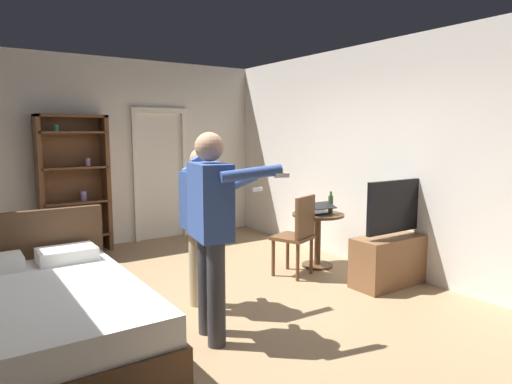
{
  "coord_description": "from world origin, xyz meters",
  "views": [
    {
      "loc": [
        -2.09,
        -3.66,
        1.74
      ],
      "look_at": [
        0.57,
        0.26,
        1.12
      ],
      "focal_mm": 31.95,
      "sensor_mm": 36.0,
      "label": 1
    }
  ],
  "objects_px": {
    "laptop": "(319,210)",
    "suitcase_dark": "(79,244)",
    "bookshelf": "(73,180)",
    "side_table": "(318,231)",
    "bed": "(46,320)",
    "tv_flatscreen": "(396,253)",
    "person_blue_shirt": "(212,220)",
    "wooden_chair": "(298,232)",
    "person_striped_shirt": "(203,218)",
    "bottle_on_table": "(331,204)"
  },
  "relations": [
    {
      "from": "laptop",
      "to": "tv_flatscreen",
      "type": "bearing_deg",
      "value": -70.75
    },
    {
      "from": "side_table",
      "to": "person_blue_shirt",
      "type": "xyz_separation_m",
      "value": [
        -2.15,
        -1.09,
        0.55
      ]
    },
    {
      "from": "tv_flatscreen",
      "to": "bottle_on_table",
      "type": "xyz_separation_m",
      "value": [
        -0.16,
        0.93,
        0.46
      ]
    },
    {
      "from": "side_table",
      "to": "laptop",
      "type": "distance_m",
      "value": 0.28
    },
    {
      "from": "suitcase_dark",
      "to": "bookshelf",
      "type": "bearing_deg",
      "value": 85.78
    },
    {
      "from": "tv_flatscreen",
      "to": "suitcase_dark",
      "type": "distance_m",
      "value": 4.12
    },
    {
      "from": "bookshelf",
      "to": "suitcase_dark",
      "type": "height_order",
      "value": "bookshelf"
    },
    {
      "from": "tv_flatscreen",
      "to": "wooden_chair",
      "type": "bearing_deg",
      "value": 132.46
    },
    {
      "from": "side_table",
      "to": "person_striped_shirt",
      "type": "bearing_deg",
      "value": -166.77
    },
    {
      "from": "person_blue_shirt",
      "to": "suitcase_dark",
      "type": "distance_m",
      "value": 3.2
    },
    {
      "from": "wooden_chair",
      "to": "suitcase_dark",
      "type": "relative_size",
      "value": 1.87
    },
    {
      "from": "side_table",
      "to": "suitcase_dark",
      "type": "distance_m",
      "value": 3.22
    },
    {
      "from": "person_blue_shirt",
      "to": "person_striped_shirt",
      "type": "relative_size",
      "value": 1.09
    },
    {
      "from": "wooden_chair",
      "to": "bookshelf",
      "type": "bearing_deg",
      "value": 126.27
    },
    {
      "from": "laptop",
      "to": "person_striped_shirt",
      "type": "bearing_deg",
      "value": -167.8
    },
    {
      "from": "suitcase_dark",
      "to": "person_striped_shirt",
      "type": "bearing_deg",
      "value": -70.35
    },
    {
      "from": "bookshelf",
      "to": "suitcase_dark",
      "type": "distance_m",
      "value": 0.99
    },
    {
      "from": "bookshelf",
      "to": "wooden_chair",
      "type": "distance_m",
      "value": 3.36
    },
    {
      "from": "bed",
      "to": "bookshelf",
      "type": "bearing_deg",
      "value": 73.53
    },
    {
      "from": "bottle_on_table",
      "to": "laptop",
      "type": "bearing_deg",
      "value": 167.97
    },
    {
      "from": "laptop",
      "to": "bottle_on_table",
      "type": "distance_m",
      "value": 0.19
    },
    {
      "from": "bed",
      "to": "wooden_chair",
      "type": "height_order",
      "value": "bed"
    },
    {
      "from": "tv_flatscreen",
      "to": "person_striped_shirt",
      "type": "height_order",
      "value": "person_striped_shirt"
    },
    {
      "from": "laptop",
      "to": "suitcase_dark",
      "type": "relative_size",
      "value": 0.66
    },
    {
      "from": "tv_flatscreen",
      "to": "person_striped_shirt",
      "type": "relative_size",
      "value": 0.76
    },
    {
      "from": "wooden_chair",
      "to": "suitcase_dark",
      "type": "bearing_deg",
      "value": 133.59
    },
    {
      "from": "bed",
      "to": "side_table",
      "type": "bearing_deg",
      "value": 10.97
    },
    {
      "from": "person_blue_shirt",
      "to": "wooden_chair",
      "type": "bearing_deg",
      "value": 28.72
    },
    {
      "from": "person_striped_shirt",
      "to": "side_table",
      "type": "bearing_deg",
      "value": 13.23
    },
    {
      "from": "tv_flatscreen",
      "to": "bottle_on_table",
      "type": "distance_m",
      "value": 1.05
    },
    {
      "from": "person_striped_shirt",
      "to": "person_blue_shirt",
      "type": "bearing_deg",
      "value": -111.37
    },
    {
      "from": "bed",
      "to": "person_blue_shirt",
      "type": "xyz_separation_m",
      "value": [
        1.22,
        -0.43,
        0.72
      ]
    },
    {
      "from": "bookshelf",
      "to": "side_table",
      "type": "xyz_separation_m",
      "value": [
        2.43,
        -2.51,
        -0.59
      ]
    },
    {
      "from": "bookshelf",
      "to": "laptop",
      "type": "bearing_deg",
      "value": -46.8
    },
    {
      "from": "bed",
      "to": "laptop",
      "type": "xyz_separation_m",
      "value": [
        3.34,
        0.61,
        0.45
      ]
    },
    {
      "from": "wooden_chair",
      "to": "person_striped_shirt",
      "type": "bearing_deg",
      "value": -168.94
    },
    {
      "from": "side_table",
      "to": "suitcase_dark",
      "type": "relative_size",
      "value": 1.32
    },
    {
      "from": "side_table",
      "to": "wooden_chair",
      "type": "relative_size",
      "value": 0.71
    },
    {
      "from": "bed",
      "to": "bookshelf",
      "type": "relative_size",
      "value": 1.06
    },
    {
      "from": "wooden_chair",
      "to": "person_striped_shirt",
      "type": "height_order",
      "value": "person_striped_shirt"
    },
    {
      "from": "side_table",
      "to": "wooden_chair",
      "type": "height_order",
      "value": "wooden_chair"
    },
    {
      "from": "side_table",
      "to": "tv_flatscreen",
      "type": "bearing_deg",
      "value": -73.23
    },
    {
      "from": "bottle_on_table",
      "to": "suitcase_dark",
      "type": "xyz_separation_m",
      "value": [
        -2.66,
        2.07,
        -0.59
      ]
    },
    {
      "from": "person_blue_shirt",
      "to": "laptop",
      "type": "bearing_deg",
      "value": 26.28
    },
    {
      "from": "tv_flatscreen",
      "to": "laptop",
      "type": "relative_size",
      "value": 3.45
    },
    {
      "from": "tv_flatscreen",
      "to": "person_blue_shirt",
      "type": "relative_size",
      "value": 0.69
    },
    {
      "from": "laptop",
      "to": "suitcase_dark",
      "type": "bearing_deg",
      "value": 140.73
    },
    {
      "from": "laptop",
      "to": "side_table",
      "type": "bearing_deg",
      "value": 52.29
    },
    {
      "from": "tv_flatscreen",
      "to": "suitcase_dark",
      "type": "height_order",
      "value": "tv_flatscreen"
    },
    {
      "from": "bed",
      "to": "laptop",
      "type": "distance_m",
      "value": 3.42
    }
  ]
}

